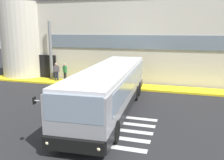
# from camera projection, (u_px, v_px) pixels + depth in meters

# --- Properties ---
(ground_plane) EXTENTS (80.00, 90.00, 0.02)m
(ground_plane) POSITION_uv_depth(u_px,v_px,m) (100.00, 102.00, 16.72)
(ground_plane) COLOR #232326
(ground_plane) RESTS_ON ground
(bay_paint_stripes) EXTENTS (4.40, 3.96, 0.01)m
(bay_paint_stripes) POSITION_uv_depth(u_px,v_px,m) (109.00, 129.00, 12.21)
(bay_paint_stripes) COLOR silver
(bay_paint_stripes) RESTS_ON ground
(terminal_building) EXTENTS (23.95, 13.80, 7.81)m
(terminal_building) POSITION_uv_depth(u_px,v_px,m) (129.00, 38.00, 27.01)
(terminal_building) COLOR beige
(terminal_building) RESTS_ON ground
(boarding_curb) EXTENTS (26.15, 2.00, 0.15)m
(boarding_curb) POSITION_uv_depth(u_px,v_px,m) (118.00, 86.00, 21.20)
(boarding_curb) COLOR yellow
(boarding_curb) RESTS_ON ground
(entry_support_column) EXTENTS (0.28, 0.28, 5.48)m
(entry_support_column) POSITION_uv_depth(u_px,v_px,m) (51.00, 51.00, 23.12)
(entry_support_column) COLOR slate
(entry_support_column) RESTS_ON boarding_curb
(bus_main_foreground) EXTENTS (3.30, 12.06, 2.70)m
(bus_main_foreground) POSITION_uv_depth(u_px,v_px,m) (110.00, 90.00, 14.57)
(bus_main_foreground) COLOR gray
(bus_main_foreground) RESTS_ON ground
(passenger_near_column) EXTENTS (0.52, 0.49, 1.68)m
(passenger_near_column) POSITION_uv_depth(u_px,v_px,m) (56.00, 70.00, 22.81)
(passenger_near_column) COLOR #1E2338
(passenger_near_column) RESTS_ON boarding_curb
(passenger_by_doorway) EXTENTS (0.53, 0.38, 1.68)m
(passenger_by_doorway) POSITION_uv_depth(u_px,v_px,m) (65.00, 71.00, 22.37)
(passenger_by_doorway) COLOR #2D2D33
(passenger_by_doorway) RESTS_ON boarding_curb
(safety_bollard_yellow) EXTENTS (0.18, 0.18, 0.90)m
(safety_bollard_yellow) POSITION_uv_depth(u_px,v_px,m) (121.00, 85.00, 19.83)
(safety_bollard_yellow) COLOR yellow
(safety_bollard_yellow) RESTS_ON ground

